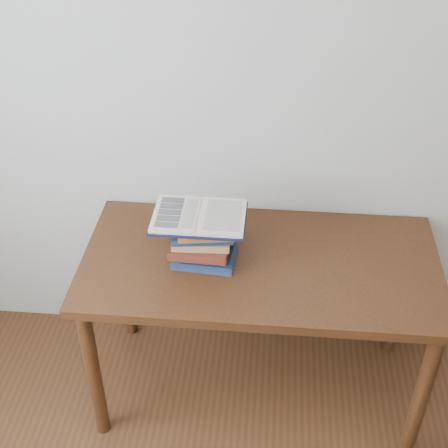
# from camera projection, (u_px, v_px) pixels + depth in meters

# --- Properties ---
(room_shell) EXTENTS (3.54, 3.54, 2.62)m
(room_shell) POSITION_uv_depth(u_px,v_px,m) (161.00, 407.00, 0.85)
(room_shell) COLOR #B1B0A7
(room_shell) RESTS_ON ground
(desk) EXTENTS (1.41, 0.71, 0.76)m
(desk) POSITION_uv_depth(u_px,v_px,m) (260.00, 279.00, 2.51)
(desk) COLOR #452811
(desk) RESTS_ON ground
(book_stack) EXTENTS (0.26, 0.21, 0.19)m
(book_stack) POSITION_uv_depth(u_px,v_px,m) (203.00, 242.00, 2.40)
(book_stack) COLOR #182B48
(book_stack) RESTS_ON desk
(open_book) EXTENTS (0.35, 0.25, 0.03)m
(open_book) POSITION_uv_depth(u_px,v_px,m) (199.00, 217.00, 2.35)
(open_book) COLOR black
(open_book) RESTS_ON book_stack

